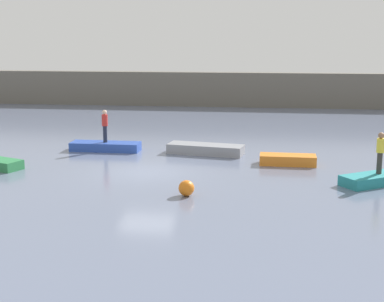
{
  "coord_description": "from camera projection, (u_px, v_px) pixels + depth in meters",
  "views": [
    {
      "loc": [
        5.23,
        -24.58,
        6.1
      ],
      "look_at": [
        1.86,
        1.94,
        0.63
      ],
      "focal_mm": 52.7,
      "sensor_mm": 36.0,
      "label": 1
    }
  ],
  "objects": [
    {
      "name": "embankment_wall",
      "position": [
        204.0,
        89.0,
        49.72
      ],
      "size": [
        80.0,
        1.2,
        2.99
      ],
      "primitive_type": "cube",
      "color": "#666056",
      "rests_on": "ground_plane"
    },
    {
      "name": "rowboat_teal",
      "position": [
        378.0,
        179.0,
        23.65
      ],
      "size": [
        3.46,
        2.84,
        0.44
      ],
      "primitive_type": "cube",
      "rotation": [
        0.0,
        0.0,
        0.59
      ],
      "color": "teal",
      "rests_on": "ground_plane"
    },
    {
      "name": "mooring_buoy",
      "position": [
        186.0,
        188.0,
        21.84
      ],
      "size": [
        0.62,
        0.62,
        0.62
      ],
      "primitive_type": "sphere",
      "color": "orange",
      "rests_on": "ground_plane"
    },
    {
      "name": "person_red_shirt",
      "position": [
        105.0,
        124.0,
        30.25
      ],
      "size": [
        0.32,
        0.32,
        1.76
      ],
      "color": "#232838",
      "rests_on": "rowboat_blue"
    },
    {
      "name": "rowboat_grey",
      "position": [
        206.0,
        149.0,
        29.62
      ],
      "size": [
        4.13,
        1.9,
        0.51
      ],
      "primitive_type": "cube",
      "rotation": [
        0.0,
        0.0,
        -0.18
      ],
      "color": "gray",
      "rests_on": "ground_plane"
    },
    {
      "name": "ground_plane",
      "position": [
        146.0,
        172.0,
        25.76
      ],
      "size": [
        120.0,
        120.0,
        0.0
      ],
      "primitive_type": "plane",
      "color": "slate"
    },
    {
      "name": "rowboat_blue",
      "position": [
        106.0,
        146.0,
        30.5
      ],
      "size": [
        3.75,
        1.18,
        0.46
      ],
      "primitive_type": "cube",
      "rotation": [
        0.0,
        0.0,
        -0.01
      ],
      "color": "#2B4CAD",
      "rests_on": "ground_plane"
    },
    {
      "name": "rowboat_orange",
      "position": [
        288.0,
        160.0,
        27.17
      ],
      "size": [
        2.7,
        1.09,
        0.48
      ],
      "primitive_type": "cube",
      "rotation": [
        0.0,
        0.0,
        -0.02
      ],
      "color": "orange",
      "rests_on": "ground_plane"
    },
    {
      "name": "person_yellow_shirt",
      "position": [
        380.0,
        150.0,
        23.4
      ],
      "size": [
        0.32,
        0.32,
        1.76
      ],
      "color": "#38332D",
      "rests_on": "rowboat_teal"
    }
  ]
}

